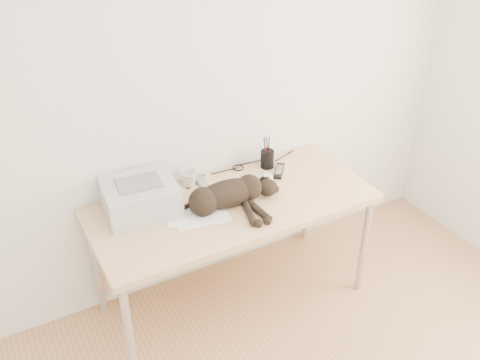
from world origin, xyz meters
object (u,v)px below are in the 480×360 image
desk (226,214)px  mug (189,178)px  printer (140,197)px  pen_cup (267,159)px  mouse (268,174)px  cat (225,196)px

desk → mug: bearing=126.6°
printer → pen_cup: 0.85m
mug → mouse: (0.46, -0.14, -0.03)m
cat → desk: bearing=64.0°
mouse → mug: bearing=167.7°
mug → pen_cup: (0.51, -0.04, 0.01)m
mug → pen_cup: pen_cup is taller
desk → pen_cup: bearing=23.1°
printer → desk: bearing=-10.0°
cat → mouse: bearing=26.5°
mug → pen_cup: size_ratio=0.49×
desk → printer: 0.53m
printer → pen_cup: pen_cup is taller
cat → mug: size_ratio=6.95×
printer → mouse: (0.79, -0.03, -0.07)m
cat → pen_cup: bearing=35.0°
printer → cat: (0.42, -0.19, -0.02)m
cat → mug: cat is taller
pen_cup → desk: bearing=-156.9°
cat → pen_cup: (0.43, 0.26, -0.01)m
printer → mug: (0.33, 0.11, -0.04)m
mug → cat: bearing=-74.0°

